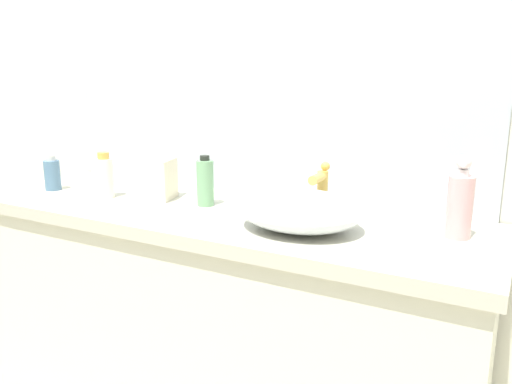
{
  "coord_description": "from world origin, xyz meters",
  "views": [
    {
      "loc": [
        0.91,
        -0.9,
        1.34
      ],
      "look_at": [
        0.21,
        0.4,
        0.99
      ],
      "focal_mm": 35.93,
      "sensor_mm": 36.0,
      "label": 1
    }
  ],
  "objects_px": {
    "sink_basin": "(300,210)",
    "soap_dispenser": "(460,203)",
    "spray_can": "(105,177)",
    "lotion_bottle": "(205,182)",
    "perfume_bottle": "(52,174)",
    "tissue_box": "(156,177)"
  },
  "relations": [
    {
      "from": "soap_dispenser",
      "to": "lotion_bottle",
      "type": "distance_m",
      "value": 0.77
    },
    {
      "from": "soap_dispenser",
      "to": "lotion_bottle",
      "type": "xyz_separation_m",
      "value": [
        -0.77,
        -0.04,
        -0.02
      ]
    },
    {
      "from": "soap_dispenser",
      "to": "perfume_bottle",
      "type": "relative_size",
      "value": 1.7
    },
    {
      "from": "sink_basin",
      "to": "tissue_box",
      "type": "height_order",
      "value": "tissue_box"
    },
    {
      "from": "lotion_bottle",
      "to": "spray_can",
      "type": "bearing_deg",
      "value": -168.75
    },
    {
      "from": "lotion_bottle",
      "to": "tissue_box",
      "type": "xyz_separation_m",
      "value": [
        -0.2,
        -0.0,
        -0.0
      ]
    },
    {
      "from": "perfume_bottle",
      "to": "spray_can",
      "type": "distance_m",
      "value": 0.26
    },
    {
      "from": "perfume_bottle",
      "to": "tissue_box",
      "type": "xyz_separation_m",
      "value": [
        0.42,
        0.08,
        0.02
      ]
    },
    {
      "from": "soap_dispenser",
      "to": "perfume_bottle",
      "type": "distance_m",
      "value": 1.4
    },
    {
      "from": "sink_basin",
      "to": "perfume_bottle",
      "type": "xyz_separation_m",
      "value": [
        -1.0,
        0.01,
        0.01
      ]
    },
    {
      "from": "sink_basin",
      "to": "spray_can",
      "type": "distance_m",
      "value": 0.74
    },
    {
      "from": "lotion_bottle",
      "to": "spray_can",
      "type": "height_order",
      "value": "lotion_bottle"
    },
    {
      "from": "sink_basin",
      "to": "soap_dispenser",
      "type": "height_order",
      "value": "soap_dispenser"
    },
    {
      "from": "soap_dispenser",
      "to": "perfume_bottle",
      "type": "height_order",
      "value": "soap_dispenser"
    },
    {
      "from": "soap_dispenser",
      "to": "spray_can",
      "type": "height_order",
      "value": "soap_dispenser"
    },
    {
      "from": "sink_basin",
      "to": "soap_dispenser",
      "type": "distance_m",
      "value": 0.42
    },
    {
      "from": "lotion_bottle",
      "to": "perfume_bottle",
      "type": "relative_size",
      "value": 1.26
    },
    {
      "from": "spray_can",
      "to": "tissue_box",
      "type": "distance_m",
      "value": 0.18
    },
    {
      "from": "spray_can",
      "to": "perfume_bottle",
      "type": "bearing_deg",
      "value": -178.68
    },
    {
      "from": "lotion_bottle",
      "to": "perfume_bottle",
      "type": "xyz_separation_m",
      "value": [
        -0.62,
        -0.08,
        -0.02
      ]
    },
    {
      "from": "lotion_bottle",
      "to": "perfume_bottle",
      "type": "height_order",
      "value": "lotion_bottle"
    },
    {
      "from": "perfume_bottle",
      "to": "lotion_bottle",
      "type": "bearing_deg",
      "value": 7.23
    }
  ]
}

